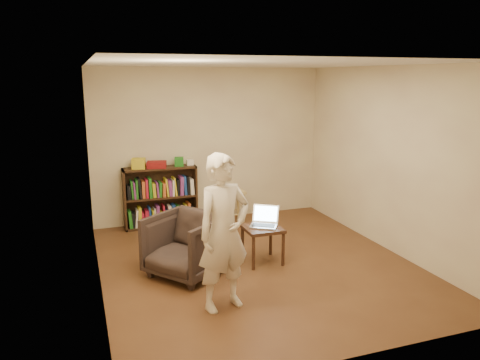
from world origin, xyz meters
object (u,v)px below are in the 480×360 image
object	(u,v)px
armchair	(186,245)
laptop	(264,221)
bookshelf	(160,200)
stool	(233,196)
side_table	(263,233)
person	(224,233)

from	to	relation	value
armchair	laptop	bearing A→B (deg)	58.40
bookshelf	stool	bearing A→B (deg)	-6.81
side_table	laptop	size ratio (longest dim) A/B	1.00
bookshelf	laptop	distance (m)	2.24
armchair	laptop	size ratio (longest dim) A/B	1.73
stool	laptop	bearing A→B (deg)	-95.08
armchair	person	distance (m)	1.09
person	armchair	bearing A→B (deg)	86.69
stool	laptop	world-z (taller)	laptop
stool	person	xyz separation A→B (m)	(-1.07, -2.91, 0.41)
laptop	person	distance (m)	1.45
bookshelf	laptop	bearing A→B (deg)	-61.70
bookshelf	side_table	xyz separation A→B (m)	(1.01, -2.03, -0.03)
laptop	person	bearing A→B (deg)	-98.13
armchair	person	bearing A→B (deg)	-26.47
bookshelf	armchair	size ratio (longest dim) A/B	1.40
bookshelf	armchair	xyz separation A→B (m)	(-0.05, -2.09, -0.05)
armchair	person	world-z (taller)	person
bookshelf	stool	size ratio (longest dim) A/B	2.23
bookshelf	person	distance (m)	3.09
laptop	bookshelf	bearing A→B (deg)	150.06
bookshelf	laptop	world-z (taller)	bookshelf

